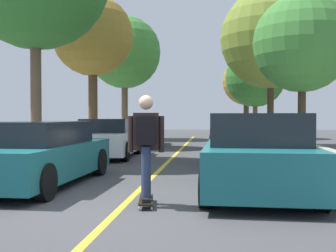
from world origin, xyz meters
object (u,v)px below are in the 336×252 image
at_px(street_tree_left_near, 93,36).
at_px(street_tree_left_far, 125,53).
at_px(parked_car_left_nearest, 37,154).
at_px(street_tree_right_near, 271,39).
at_px(street_tree_right_far, 255,77).
at_px(fire_hydrant, 298,151).
at_px(parked_car_left_near, 109,138).
at_px(parked_car_right_nearest, 257,155).
at_px(parked_car_left_far, 139,133).
at_px(street_tree_right_farthest, 246,82).
at_px(skateboard, 146,200).
at_px(parked_car_right_far, 231,133).
at_px(skateboarder, 146,141).
at_px(street_tree_right_nearest, 302,44).
at_px(parked_car_right_near, 239,139).

xyz_separation_m(street_tree_left_near, street_tree_left_far, (0.00, 6.94, 0.30)).
distance_m(parked_car_left_nearest, street_tree_right_near, 14.42).
distance_m(street_tree_right_far, fire_hydrant, 16.54).
xyz_separation_m(parked_car_left_nearest, parked_car_left_near, (-0.00, 6.07, 0.02)).
relative_size(parked_car_right_nearest, street_tree_left_far, 0.54).
relative_size(parked_car_left_far, fire_hydrant, 6.74).
xyz_separation_m(parked_car_left_near, street_tree_left_far, (-1.89, 11.44, 4.75)).
distance_m(parked_car_right_nearest, street_tree_left_far, 19.67).
relative_size(parked_car_left_near, street_tree_right_near, 0.57).
distance_m(street_tree_right_near, street_tree_right_farthest, 15.25).
relative_size(parked_car_right_nearest, skateboard, 4.76).
height_order(parked_car_left_far, parked_car_right_far, parked_car_right_far).
bearing_deg(street_tree_left_far, parked_car_left_near, -80.60).
xyz_separation_m(parked_car_right_far, skateboarder, (-1.86, -13.27, 0.37)).
relative_size(parked_car_right_far, fire_hydrant, 5.93).
bearing_deg(parked_car_right_nearest, skateboarder, -145.52).
bearing_deg(parked_car_left_nearest, street_tree_left_near, 100.16).
bearing_deg(skateboard, street_tree_right_nearest, 60.61).
relative_size(parked_car_left_far, street_tree_left_near, 0.69).
bearing_deg(parked_car_left_far, skateboarder, -79.40).
bearing_deg(parked_car_right_far, parked_car_left_nearest, -111.13).
bearing_deg(skateboard, parked_car_left_far, 100.61).
bearing_deg(street_tree_right_far, parked_car_left_far, -129.77).
xyz_separation_m(parked_car_right_far, skateboard, (-1.86, -13.23, -0.59)).
height_order(street_tree_right_farthest, fire_hydrant, street_tree_right_farthest).
bearing_deg(parked_car_right_far, street_tree_right_far, 76.91).
bearing_deg(street_tree_right_near, parked_car_right_nearest, -98.51).
xyz_separation_m(parked_car_right_nearest, street_tree_right_nearest, (1.89, 5.43, 2.94)).
bearing_deg(skateboarder, parked_car_left_far, 100.60).
distance_m(parked_car_left_far, skateboarder, 14.05).
height_order(street_tree_right_farthest, skateboarder, street_tree_right_farthest).
bearing_deg(street_tree_left_near, street_tree_left_far, 90.00).
xyz_separation_m(parked_car_left_far, street_tree_right_nearest, (6.34, -7.10, 3.04)).
relative_size(parked_car_left_nearest, parked_car_right_near, 1.10).
relative_size(parked_car_left_nearest, skateboarder, 2.77).
relative_size(parked_car_left_near, parked_car_left_far, 0.89).
bearing_deg(parked_car_left_nearest, street_tree_right_far, 72.12).
distance_m(parked_car_right_nearest, skateboarder, 2.28).
distance_m(parked_car_right_near, street_tree_right_far, 15.16).
distance_m(parked_car_left_near, street_tree_left_near, 6.60).
relative_size(parked_car_left_nearest, skateboard, 5.34).
bearing_deg(street_tree_left_near, parked_car_right_far, 8.25).
xyz_separation_m(parked_car_left_nearest, fire_hydrant, (5.94, 3.48, -0.16)).
bearing_deg(skateboard, street_tree_right_farthest, 82.65).
bearing_deg(parked_car_right_far, skateboard, -98.01).
relative_size(parked_car_right_far, street_tree_right_farthest, 0.67).
bearing_deg(street_tree_left_far, parked_car_right_nearest, -70.62).
bearing_deg(parked_car_left_far, skateboard, -79.39).
bearing_deg(parked_car_left_near, fire_hydrant, -23.57).
height_order(parked_car_left_nearest, street_tree_left_near, street_tree_left_near).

